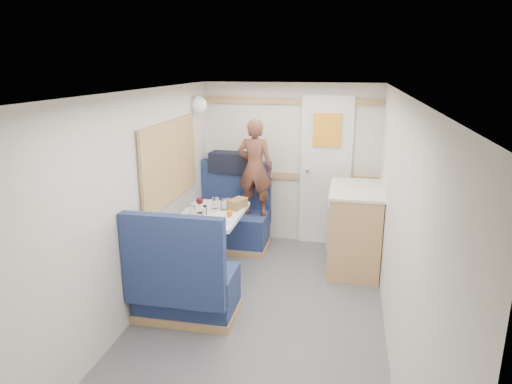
% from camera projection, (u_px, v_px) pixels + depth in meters
% --- Properties ---
extents(floor, '(4.50, 4.50, 0.00)m').
position_uv_depth(floor, '(253.00, 335.00, 3.86)').
color(floor, '#515156').
rests_on(floor, ground).
extents(ceiling, '(4.50, 4.50, 0.00)m').
position_uv_depth(ceiling, '(252.00, 94.00, 3.32)').
color(ceiling, silver).
rests_on(ceiling, wall_back).
extents(wall_back, '(2.20, 0.02, 2.00)m').
position_uv_depth(wall_back, '(290.00, 164.00, 5.71)').
color(wall_back, silver).
rests_on(wall_back, floor).
extents(wall_left, '(0.02, 4.50, 2.00)m').
position_uv_depth(wall_left, '(124.00, 215.00, 3.80)').
color(wall_left, silver).
rests_on(wall_left, floor).
extents(wall_right, '(0.02, 4.50, 2.00)m').
position_uv_depth(wall_right, '(398.00, 233.00, 3.38)').
color(wall_right, silver).
rests_on(wall_right, floor).
extents(oak_trim_low, '(2.15, 0.02, 0.08)m').
position_uv_depth(oak_trim_low, '(289.00, 176.00, 5.73)').
color(oak_trim_low, '#A9814C').
rests_on(oak_trim_low, wall_back).
extents(oak_trim_high, '(2.15, 0.02, 0.08)m').
position_uv_depth(oak_trim_high, '(291.00, 101.00, 5.48)').
color(oak_trim_high, '#A9814C').
rests_on(oak_trim_high, wall_back).
extents(side_window, '(0.04, 1.30, 0.72)m').
position_uv_depth(side_window, '(170.00, 161.00, 4.67)').
color(side_window, '#9BA189').
rests_on(side_window, wall_left).
extents(rear_door, '(0.62, 0.12, 1.86)m').
position_uv_depth(rear_door, '(326.00, 168.00, 5.60)').
color(rear_door, white).
rests_on(rear_door, wall_back).
extents(dinette_table, '(0.62, 0.92, 0.72)m').
position_uv_depth(dinette_table, '(212.00, 227.00, 4.77)').
color(dinette_table, white).
rests_on(dinette_table, floor).
extents(bench_far, '(0.90, 0.59, 1.05)m').
position_uv_depth(bench_far, '(233.00, 223.00, 5.66)').
color(bench_far, navy).
rests_on(bench_far, floor).
extents(bench_near, '(0.90, 0.59, 1.05)m').
position_uv_depth(bench_near, '(184.00, 288.00, 4.03)').
color(bench_near, navy).
rests_on(bench_near, floor).
extents(ledge, '(0.90, 0.14, 0.04)m').
position_uv_depth(ledge, '(237.00, 173.00, 5.75)').
color(ledge, '#A9814C').
rests_on(ledge, bench_far).
extents(dome_light, '(0.20, 0.20, 0.20)m').
position_uv_depth(dome_light, '(198.00, 105.00, 5.33)').
color(dome_light, white).
rests_on(dome_light, wall_left).
extents(galley_counter, '(0.57, 0.92, 0.92)m').
position_uv_depth(galley_counter, '(354.00, 228.00, 5.04)').
color(galley_counter, '#A9814C').
rests_on(galley_counter, floor).
extents(person, '(0.44, 0.30, 1.16)m').
position_uv_depth(person, '(255.00, 168.00, 5.39)').
color(person, brown).
rests_on(person, bench_far).
extents(duffel_bag, '(0.53, 0.27, 0.25)m').
position_uv_depth(duffel_bag, '(231.00, 162.00, 5.72)').
color(duffel_bag, black).
rests_on(duffel_bag, ledge).
extents(tray, '(0.29, 0.35, 0.02)m').
position_uv_depth(tray, '(221.00, 217.00, 4.57)').
color(tray, white).
rests_on(tray, dinette_table).
extents(orange_fruit, '(0.07, 0.07, 0.07)m').
position_uv_depth(orange_fruit, '(230.00, 213.00, 4.57)').
color(orange_fruit, '#F7540A').
rests_on(orange_fruit, tray).
extents(cheese_block, '(0.11, 0.09, 0.04)m').
position_uv_depth(cheese_block, '(213.00, 222.00, 4.36)').
color(cheese_block, '#DAC47E').
rests_on(cheese_block, tray).
extents(wine_glass, '(0.08, 0.08, 0.17)m').
position_uv_depth(wine_glass, '(199.00, 202.00, 4.70)').
color(wine_glass, white).
rests_on(wine_glass, dinette_table).
extents(tumbler_left, '(0.07, 0.07, 0.12)m').
position_uv_depth(tumbler_left, '(192.00, 211.00, 4.59)').
color(tumbler_left, white).
rests_on(tumbler_left, dinette_table).
extents(tumbler_mid, '(0.08, 0.08, 0.12)m').
position_uv_depth(tumbler_mid, '(215.00, 203.00, 4.86)').
color(tumbler_mid, white).
rests_on(tumbler_mid, dinette_table).
extents(tumbler_right, '(0.07, 0.07, 0.12)m').
position_uv_depth(tumbler_right, '(224.00, 204.00, 4.82)').
color(tumbler_right, white).
rests_on(tumbler_right, dinette_table).
extents(beer_glass, '(0.06, 0.06, 0.09)m').
position_uv_depth(beer_glass, '(229.00, 203.00, 4.91)').
color(beer_glass, '#915B15').
rests_on(beer_glass, dinette_table).
extents(pepper_grinder, '(0.04, 0.04, 0.10)m').
position_uv_depth(pepper_grinder, '(205.00, 210.00, 4.68)').
color(pepper_grinder, black).
rests_on(pepper_grinder, dinette_table).
extents(salt_grinder, '(0.03, 0.03, 0.08)m').
position_uv_depth(salt_grinder, '(204.00, 212.00, 4.64)').
color(salt_grinder, silver).
rests_on(salt_grinder, dinette_table).
extents(bread_loaf, '(0.19, 0.26, 0.10)m').
position_uv_depth(bread_loaf, '(237.00, 204.00, 4.88)').
color(bread_loaf, olive).
rests_on(bread_loaf, dinette_table).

